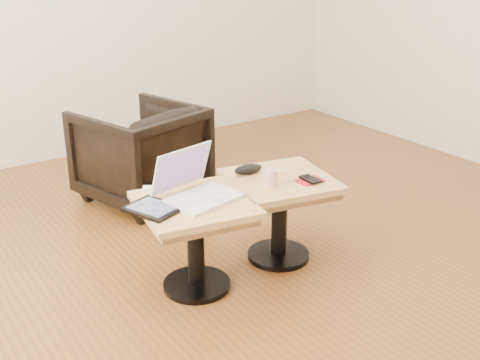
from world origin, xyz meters
TOP-DOWN VIEW (x-y plane):
  - side_table_left at (-0.45, -0.01)m, footprint 0.59×0.59m
  - side_table_right at (0.07, 0.00)m, footprint 0.60×0.60m
  - laptop at (-0.42, 0.03)m, footprint 0.39×0.37m
  - tablet at (-0.65, 0.01)m, footprint 0.26×0.29m
  - charging_adapter at (-0.58, 0.22)m, footprint 0.06×0.06m
  - glasses_case at (-0.03, 0.15)m, footprint 0.17×0.08m
  - striped_cup at (-0.03, -0.05)m, footprint 0.09×0.09m
  - earbuds_tangle at (0.14, 0.07)m, footprint 0.07×0.05m
  - phone_on_sleeve at (0.16, -0.12)m, footprint 0.14×0.12m
  - armchair at (-0.18, 1.14)m, footprint 0.84×0.85m

SIDE VIEW (x-z plane):
  - armchair at x=-0.18m, z-range 0.00..0.63m
  - side_table_left at x=-0.45m, z-range 0.12..0.58m
  - side_table_right at x=0.07m, z-range 0.12..0.58m
  - earbuds_tangle at x=0.14m, z-range 0.46..0.48m
  - phone_on_sleeve at x=0.16m, z-range 0.46..0.48m
  - tablet at x=-0.65m, z-range 0.46..0.48m
  - charging_adapter at x=-0.58m, z-range 0.46..0.49m
  - glasses_case at x=-0.03m, z-range 0.46..0.51m
  - striped_cup at x=-0.03m, z-range 0.46..0.55m
  - laptop at x=-0.42m, z-range 0.39..0.62m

